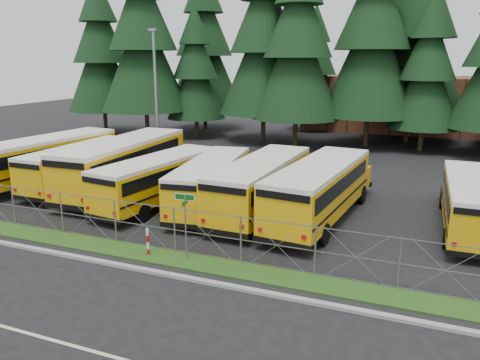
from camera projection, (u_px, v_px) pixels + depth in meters
name	position (u px, v px, depth m)	size (l,w,h in m)	color
ground	(207.00, 247.00, 20.44)	(120.00, 120.00, 0.00)	black
curb	(171.00, 275.00, 17.64)	(50.00, 0.25, 0.12)	gray
grass_verge	(189.00, 261.00, 18.90)	(50.00, 1.40, 0.06)	#1D4413
road_lane_line	(84.00, 349.00, 13.25)	(50.00, 0.12, 0.01)	beige
chainlink_fence	(196.00, 233.00, 19.29)	(44.00, 0.10, 2.00)	gray
brick_building	(406.00, 103.00, 53.46)	(22.00, 10.00, 6.00)	brown
bus_0	(54.00, 159.00, 30.98)	(2.72, 11.51, 3.02)	#D6A006
bus_1	(85.00, 166.00, 29.69)	(2.41, 10.23, 2.68)	#D6A006
bus_2	(128.00, 165.00, 28.80)	(2.91, 12.33, 3.23)	#D6A006
bus_3	(163.00, 180.00, 26.27)	(2.43, 10.29, 2.70)	#D6A006
bus_4	(213.00, 183.00, 25.70)	(2.40, 10.15, 2.66)	#D6A006
bus_5	(264.00, 186.00, 24.81)	(2.59, 10.99, 2.88)	#D6A006
bus_6	(322.00, 191.00, 23.59)	(2.68, 11.34, 2.97)	#D6A006
bus_east	(470.00, 204.00, 22.15)	(2.33, 9.86, 2.59)	#D6A006
street_sign	(185.00, 213.00, 18.62)	(0.84, 0.55, 2.81)	gray
striped_bollard	(148.00, 242.00, 19.38)	(0.11, 0.11, 1.20)	#B20C0C
light_standard	(156.00, 92.00, 35.87)	(0.70, 0.35, 10.14)	gray
conifer_0	(101.00, 55.00, 50.08)	(7.52, 7.52, 16.63)	black
conifer_1	(143.00, 41.00, 46.12)	(8.75, 8.75, 19.35)	black
conifer_2	(195.00, 72.00, 47.49)	(6.00, 6.00, 13.27)	black
conifer_3	(264.00, 43.00, 44.25)	(8.49, 8.49, 18.77)	black
conifer_4	(298.00, 48.00, 41.60)	(8.04, 8.04, 17.79)	black
conifer_5	(372.00, 39.00, 41.51)	(8.73, 8.73, 19.31)	black
conifer_6	(427.00, 72.00, 40.09)	(6.18, 6.18, 13.66)	black
conifer_10	(204.00, 48.00, 52.56)	(8.26, 8.26, 18.27)	black
conifer_11	(315.00, 68.00, 52.22)	(6.24, 6.24, 13.81)	black
conifer_12	(415.00, 27.00, 43.89)	(9.81, 9.81, 21.69)	black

